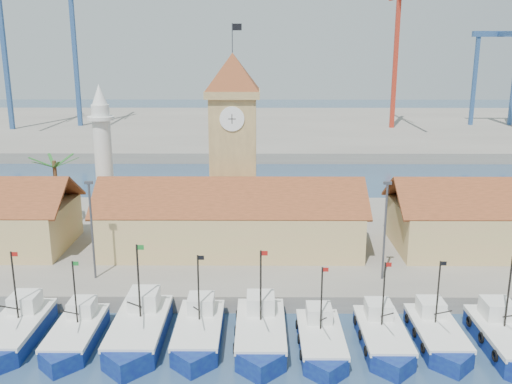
{
  "coord_description": "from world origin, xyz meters",
  "views": [
    {
      "loc": [
        2.87,
        -36.02,
        22.07
      ],
      "look_at": [
        2.54,
        18.0,
        8.02
      ],
      "focal_mm": 40.0,
      "sensor_mm": 36.0,
      "label": 1
    }
  ],
  "objects_px": {
    "clock_tower": "(233,139)",
    "boat_4": "(261,335)",
    "boat_0": "(15,333)",
    "minaret": "(103,155)"
  },
  "relations": [
    {
      "from": "clock_tower",
      "to": "boat_4",
      "type": "bearing_deg",
      "value": -82.67
    },
    {
      "from": "boat_0",
      "to": "minaret",
      "type": "xyz_separation_m",
      "value": [
        0.74,
        24.92,
        8.96
      ]
    },
    {
      "from": "boat_0",
      "to": "minaret",
      "type": "distance_m",
      "value": 26.49
    },
    {
      "from": "boat_4",
      "to": "minaret",
      "type": "height_order",
      "value": "minaret"
    },
    {
      "from": "boat_0",
      "to": "clock_tower",
      "type": "xyz_separation_m",
      "value": [
        15.74,
        22.92,
        11.19
      ]
    },
    {
      "from": "boat_4",
      "to": "minaret",
      "type": "distance_m",
      "value": 32.23
    },
    {
      "from": "boat_0",
      "to": "clock_tower",
      "type": "distance_m",
      "value": 29.97
    },
    {
      "from": "boat_0",
      "to": "boat_4",
      "type": "distance_m",
      "value": 18.73
    },
    {
      "from": "minaret",
      "to": "boat_0",
      "type": "bearing_deg",
      "value": -91.71
    },
    {
      "from": "clock_tower",
      "to": "minaret",
      "type": "bearing_deg",
      "value": 172.39
    }
  ]
}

